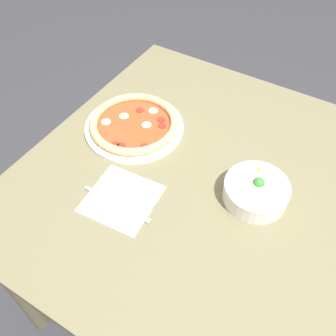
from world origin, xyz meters
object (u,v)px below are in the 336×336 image
at_px(fork, 127,191).
at_px(pizza, 134,124).
at_px(bowl, 256,190).
at_px(knife, 114,202).

bearing_deg(fork, pizza, 120.27).
height_order(bowl, knife, bowl).
distance_m(pizza, fork, 0.26).
relative_size(bowl, knife, 0.82).
bearing_deg(pizza, bowl, 82.34).
height_order(bowl, fork, bowl).
height_order(pizza, bowl, bowl).
xyz_separation_m(pizza, fork, (0.23, 0.13, -0.01)).
xyz_separation_m(pizza, knife, (0.28, 0.12, -0.01)).
bearing_deg(fork, knife, -98.08).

